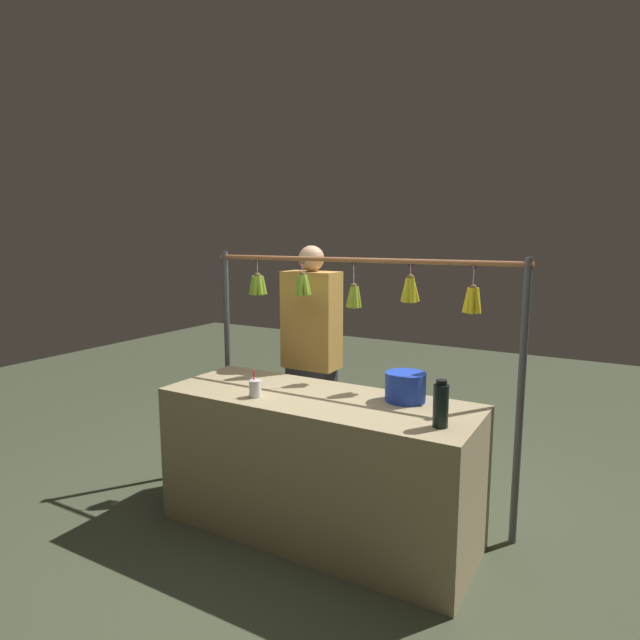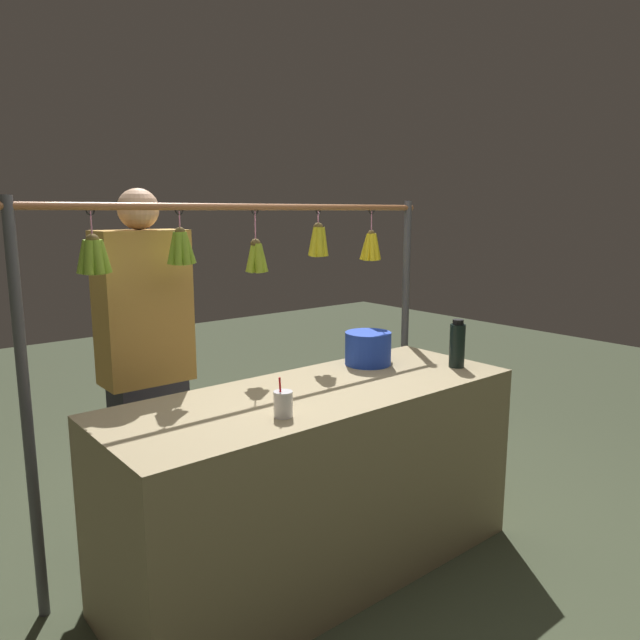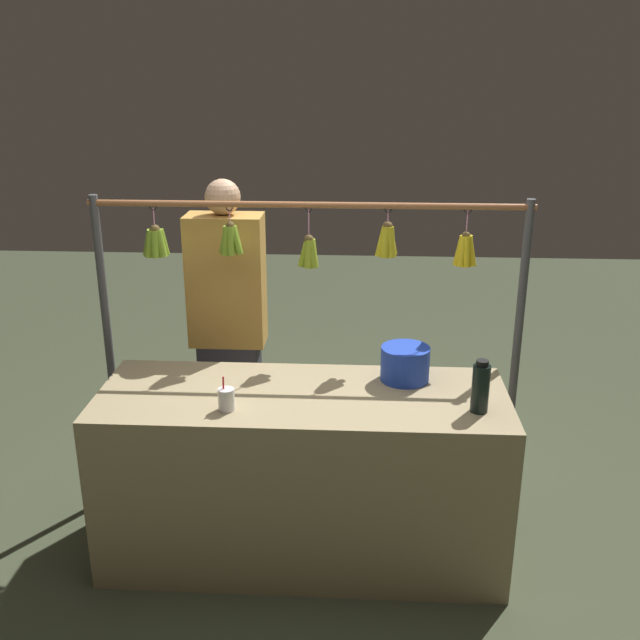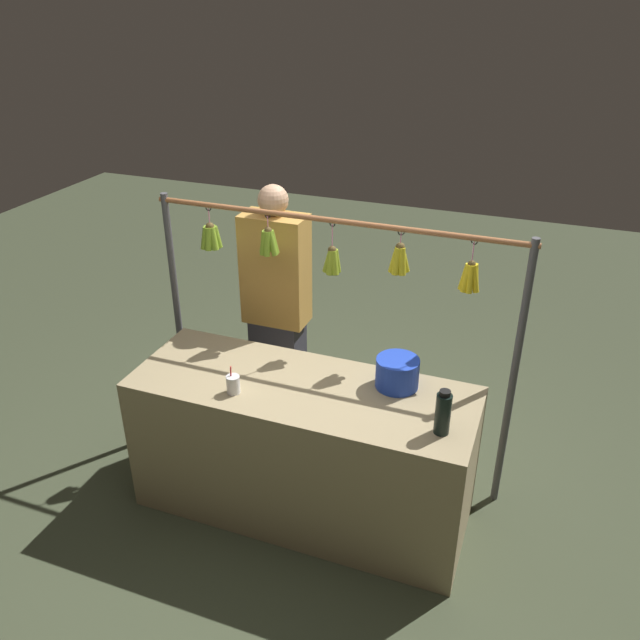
% 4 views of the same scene
% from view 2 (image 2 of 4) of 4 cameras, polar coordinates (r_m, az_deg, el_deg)
% --- Properties ---
extents(ground_plane, '(12.00, 12.00, 0.00)m').
position_cam_2_polar(ground_plane, '(3.05, -0.21, -22.61)').
color(ground_plane, '#3F4630').
extents(market_counter, '(1.94, 0.71, 0.88)m').
position_cam_2_polar(market_counter, '(2.84, -0.21, -15.17)').
color(market_counter, tan).
rests_on(market_counter, ground).
extents(display_rack, '(2.23, 0.14, 1.72)m').
position_cam_2_polar(display_rack, '(2.96, -6.48, 2.32)').
color(display_rack, '#4C4C51').
rests_on(display_rack, ground).
extents(water_bottle, '(0.08, 0.08, 0.25)m').
position_cam_2_polar(water_bottle, '(3.12, 12.94, -2.29)').
color(water_bottle, black).
rests_on(water_bottle, market_counter).
extents(blue_bucket, '(0.24, 0.24, 0.17)m').
position_cam_2_polar(blue_bucket, '(3.11, 4.60, -2.71)').
color(blue_bucket, blue).
rests_on(blue_bucket, market_counter).
extents(drink_cup, '(0.07, 0.07, 0.16)m').
position_cam_2_polar(drink_cup, '(2.33, -3.53, -7.99)').
color(drink_cup, silver).
rests_on(drink_cup, market_counter).
extents(vendor_person, '(0.42, 0.23, 1.77)m').
position_cam_2_polar(vendor_person, '(3.05, -16.16, -5.02)').
color(vendor_person, '#2D2D38').
rests_on(vendor_person, ground).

